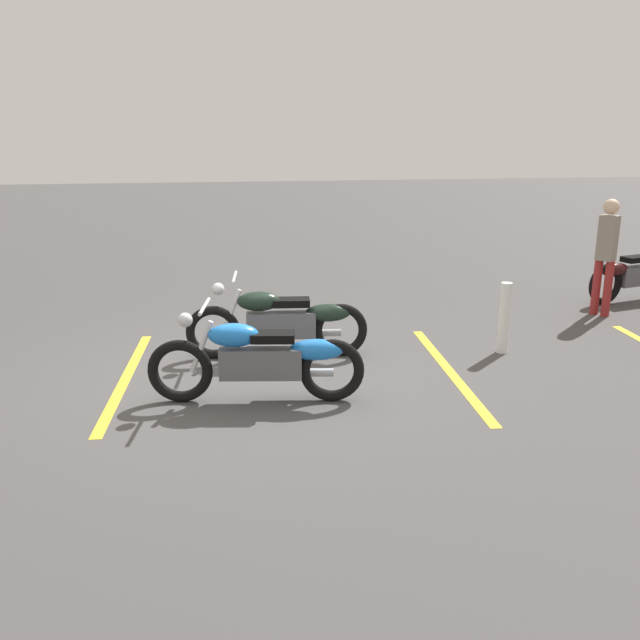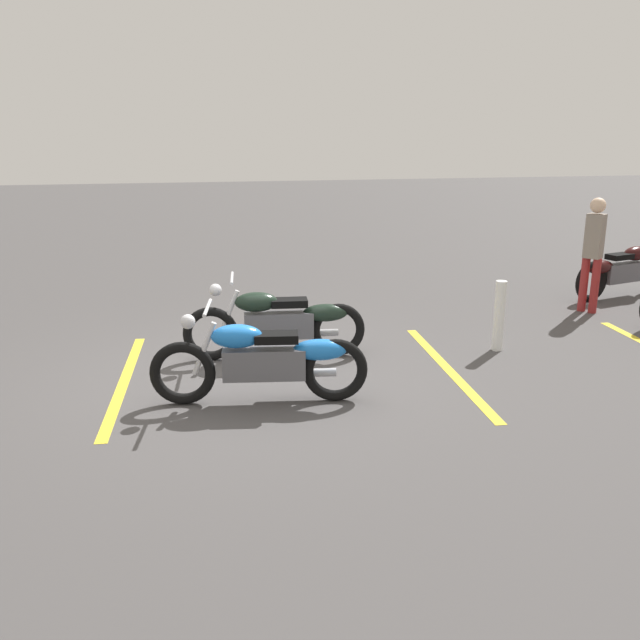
{
  "view_description": "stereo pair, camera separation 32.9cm",
  "coord_description": "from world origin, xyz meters",
  "views": [
    {
      "loc": [
        -0.36,
        -7.27,
        2.73
      ],
      "look_at": [
        0.87,
        0.0,
        0.65
      ],
      "focal_mm": 38.08,
      "sensor_mm": 36.0,
      "label": 1
    },
    {
      "loc": [
        -0.68,
        -7.2,
        2.73
      ],
      "look_at": [
        0.87,
        0.0,
        0.65
      ],
      "focal_mm": 38.08,
      "sensor_mm": 36.0,
      "label": 2
    }
  ],
  "objects": [
    {
      "name": "motorcycle_dark_foreground",
      "position": [
        0.51,
        0.68,
        0.46
      ],
      "size": [
        2.23,
        0.62,
        1.04
      ],
      "rotation": [
        0.0,
        0.0,
        3.04
      ],
      "color": "black",
      "rests_on": "ground"
    },
    {
      "name": "bystander_near_row",
      "position": [
        5.5,
        1.85,
        0.98
      ],
      "size": [
        0.3,
        0.31,
        1.75
      ],
      "rotation": [
        0.0,
        0.0,
        3.75
      ],
      "color": "maroon",
      "rests_on": "ground"
    },
    {
      "name": "motorcycle_bright_foreground",
      "position": [
        0.15,
        -0.69,
        0.46
      ],
      "size": [
        2.22,
        0.64,
        1.04
      ],
      "rotation": [
        0.0,
        0.0,
        2.99
      ],
      "color": "black",
      "rests_on": "ground"
    },
    {
      "name": "bollard_post",
      "position": [
        3.28,
        0.39,
        0.45
      ],
      "size": [
        0.14,
        0.14,
        0.9
      ],
      "primitive_type": "cylinder",
      "color": "white",
      "rests_on": "ground"
    },
    {
      "name": "parking_stripe_near",
      "position": [
        -1.33,
        0.24,
        0.0
      ],
      "size": [
        0.34,
        3.2,
        0.01
      ],
      "primitive_type": "cube",
      "rotation": [
        0.0,
        0.0,
        1.5
      ],
      "color": "yellow",
      "rests_on": "ground"
    },
    {
      "name": "parking_stripe_mid",
      "position": [
        2.38,
        -0.15,
        0.0
      ],
      "size": [
        0.34,
        3.2,
        0.01
      ],
      "primitive_type": "cube",
      "rotation": [
        0.0,
        0.0,
        1.5
      ],
      "color": "yellow",
      "rests_on": "ground"
    },
    {
      "name": "motorcycle_row_far_right",
      "position": [
        6.61,
        2.6,
        0.46
      ],
      "size": [
        2.18,
        0.68,
        0.84
      ],
      "rotation": [
        0.0,
        0.0,
        0.26
      ],
      "color": "black",
      "rests_on": "ground"
    },
    {
      "name": "ground_plane",
      "position": [
        0.0,
        0.0,
        0.0
      ],
      "size": [
        60.0,
        60.0,
        0.0
      ],
      "primitive_type": "plane",
      "color": "#474444"
    }
  ]
}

